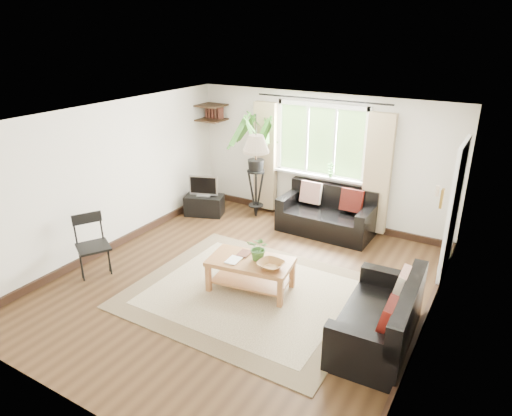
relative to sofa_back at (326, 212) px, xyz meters
The scene contains 24 objects.
floor 2.34m from the sofa_back, 98.92° to the right, with size 5.50×5.50×0.00m, color #331F11.
ceiling 3.06m from the sofa_back, 98.92° to the right, with size 5.50×5.50×0.00m, color white.
wall_back 1.00m from the sofa_back, 127.01° to the left, with size 5.00×0.02×2.40m, color silver.
wall_front 5.10m from the sofa_back, 94.07° to the right, with size 5.00×0.02×2.40m, color silver.
wall_left 3.74m from the sofa_back, 141.46° to the right, with size 0.02×5.50×2.40m, color silver.
wall_right 3.23m from the sofa_back, 46.73° to the right, with size 0.02×5.50×2.40m, color silver.
rug 2.47m from the sofa_back, 93.37° to the right, with size 3.12×2.68×0.02m, color beige.
window 1.29m from the sofa_back, 129.46° to the left, with size 2.50×0.16×2.16m, color white, non-canonical shape.
door 2.27m from the sofa_back, 15.25° to the right, with size 0.06×0.96×2.06m, color silver.
corner_shelf 3.02m from the sofa_back, behind, with size 0.50×0.50×0.34m, color black, non-canonical shape.
pendant_lamp 2.53m from the sofa_back, 100.79° to the right, with size 0.36×0.36×0.54m, color beige, non-canonical shape.
wall_sconce 3.17m from the sofa_back, 43.63° to the right, with size 0.12×0.12×0.28m, color beige, non-canonical shape.
sofa_back is the anchor object (origin of this frame).
sofa_right 3.06m from the sofa_back, 56.56° to the right, with size 0.79×1.59×0.75m, color black, non-canonical shape.
coffee_table 2.35m from the sofa_back, 94.24° to the right, with size 1.16×0.63×0.47m, color brown, non-canonical shape.
table_plant 2.29m from the sofa_back, 91.96° to the right, with size 0.32×0.27×0.35m, color #3A692A.
bowl 2.40m from the sofa_back, 85.81° to the right, with size 0.35×0.35×0.09m, color olive.
book_a 2.53m from the sofa_back, 100.21° to the right, with size 0.17×0.24×0.02m, color white.
book_b 2.29m from the sofa_back, 100.61° to the right, with size 0.17×0.22×0.02m, color brown.
tv_stand 2.43m from the sofa_back, 169.88° to the right, with size 0.73×0.41×0.39m, color black.
tv 2.44m from the sofa_back, 169.88° to the right, with size 0.56×0.19×0.43m, color #A5A5AA, non-canonical shape.
palm_stand 1.60m from the sofa_back, behind, with size 0.78×0.78×2.02m, color black, non-canonical shape.
folding_chair 3.96m from the sofa_back, 126.37° to the right, with size 0.49×0.49×0.94m, color black, non-canonical shape.
sill_plant 0.77m from the sofa_back, 106.87° to the left, with size 0.14×0.10×0.27m, color #2D6023.
Camera 1 is at (3.08, -4.84, 3.49)m, focal length 32.00 mm.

